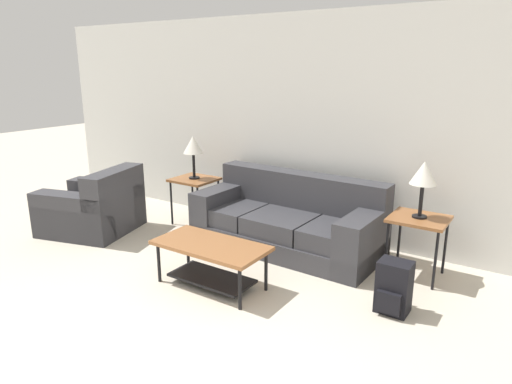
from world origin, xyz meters
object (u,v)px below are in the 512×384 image
at_px(coffee_table, 211,255).
at_px(table_lamp_right, 424,175).
at_px(table_lamp_left, 193,146).
at_px(side_table_right, 419,224).
at_px(backpack, 394,288).
at_px(side_table_left, 195,183).
at_px(armchair, 94,209).
at_px(couch, 288,222).

relative_size(coffee_table, table_lamp_right, 1.95).
relative_size(coffee_table, table_lamp_left, 1.95).
xyz_separation_m(side_table_right, backpack, (0.03, -0.80, -0.32)).
relative_size(table_lamp_left, table_lamp_right, 1.00).
bearing_deg(table_lamp_right, side_table_left, 180.00).
bearing_deg(armchair, backpack, 1.72).
bearing_deg(table_lamp_left, side_table_right, 0.00).
distance_m(armchair, side_table_right, 3.82).
distance_m(side_table_right, table_lamp_right, 0.49).
height_order(side_table_left, backpack, side_table_left).
relative_size(couch, side_table_left, 3.53).
height_order(couch, table_lamp_left, table_lamp_left).
xyz_separation_m(couch, backpack, (1.45, -0.76, -0.07)).
bearing_deg(coffee_table, couch, 84.43).
bearing_deg(couch, coffee_table, -95.57).
bearing_deg(armchair, side_table_left, 46.46).
distance_m(armchair, table_lamp_right, 3.88).
distance_m(couch, side_table_left, 1.44).
distance_m(couch, side_table_right, 1.43).
distance_m(couch, backpack, 1.63).
bearing_deg(armchair, table_lamp_right, 13.90).
bearing_deg(couch, backpack, -27.63).
xyz_separation_m(table_lamp_left, table_lamp_right, (2.83, 0.00, 0.00)).
relative_size(table_lamp_left, backpack, 1.21).
distance_m(couch, armchair, 2.45).
bearing_deg(couch, table_lamp_left, 178.13).
bearing_deg(table_lamp_left, table_lamp_right, 0.00).
relative_size(coffee_table, side_table_right, 1.76).
xyz_separation_m(armchair, coffee_table, (2.17, -0.36, 0.03)).
height_order(armchair, side_table_right, armchair).
bearing_deg(couch, side_table_left, 178.13).
bearing_deg(couch, side_table_right, 1.87).
bearing_deg(table_lamp_right, table_lamp_left, 180.00).
bearing_deg(table_lamp_left, side_table_left, 135.00).
bearing_deg(couch, table_lamp_right, 1.87).
distance_m(armchair, side_table_left, 1.29).
distance_m(coffee_table, table_lamp_right, 2.12).
bearing_deg(side_table_left, coffee_table, -44.58).
xyz_separation_m(side_table_left, backpack, (2.86, -0.80, -0.32)).
distance_m(side_table_left, table_lamp_right, 2.87).
xyz_separation_m(table_lamp_right, backpack, (0.03, -0.80, -0.81)).
xyz_separation_m(armchair, side_table_left, (0.87, 0.92, 0.26)).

